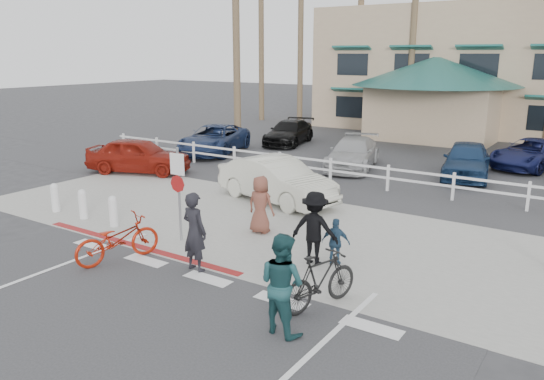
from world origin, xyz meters
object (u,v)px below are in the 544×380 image
Objects in this scene: bike_red at (117,239)px; bike_black at (320,280)px; car_red_compact at (139,155)px; car_white_sedan at (277,180)px; sign_post at (179,190)px.

bike_red is 1.11× the size of bike_black.
car_white_sedan is at bearing -115.49° from car_red_compact.
car_white_sedan is (0.28, 6.75, 0.20)m from bike_red.
bike_red is at bearing -97.86° from sign_post.
bike_black reaches higher than bike_red.
bike_red is 0.47× the size of car_white_sedan.
car_white_sedan is at bearing -75.25° from bike_red.
sign_post is 0.65× the size of car_red_compact.
bike_red is (-0.27, -1.96, -0.88)m from sign_post.
car_red_compact is at bearing -28.49° from bike_red.
sign_post is at bearing -146.78° from car_red_compact.
car_white_sedan is (0.01, 4.80, -0.69)m from sign_post.
car_red_compact is (-7.46, 5.40, -0.69)m from sign_post.
car_white_sedan is (-5.07, 6.18, 0.18)m from bike_black.
bike_red is at bearing -168.49° from car_white_sedan.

